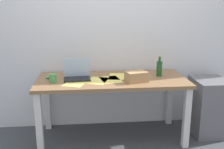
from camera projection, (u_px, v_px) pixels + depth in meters
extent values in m
plane|color=#42474C|center=(112.00, 137.00, 3.33)|extent=(8.00, 8.00, 0.00)
cube|color=white|center=(109.00, 28.00, 3.41)|extent=(5.20, 0.08, 2.60)
cube|color=olive|center=(112.00, 80.00, 3.14)|extent=(1.75, 0.75, 0.04)
cube|color=silver|center=(39.00, 124.00, 2.86)|extent=(0.07, 0.07, 0.71)
cube|color=silver|center=(187.00, 118.00, 3.01)|extent=(0.07, 0.07, 0.71)
cube|color=silver|center=(47.00, 103.00, 3.47)|extent=(0.07, 0.07, 0.71)
cube|color=silver|center=(170.00, 99.00, 3.62)|extent=(0.07, 0.07, 0.71)
cube|color=black|center=(77.00, 79.00, 3.08)|extent=(0.31, 0.22, 0.02)
cube|color=silver|center=(76.00, 67.00, 3.15)|extent=(0.30, 0.03, 0.21)
cylinder|color=#1E5123|center=(159.00, 69.00, 3.23)|extent=(0.07, 0.07, 0.18)
cylinder|color=#1E5123|center=(160.00, 59.00, 3.20)|extent=(0.03, 0.03, 0.06)
cylinder|color=gold|center=(160.00, 56.00, 3.19)|extent=(0.03, 0.03, 0.01)
ellipsoid|color=#4C9E56|center=(49.00, 77.00, 3.15)|extent=(0.07, 0.11, 0.03)
cube|color=tan|center=(136.00, 77.00, 3.01)|extent=(0.26, 0.22, 0.12)
cylinder|color=#4C9E56|center=(53.00, 78.00, 2.99)|extent=(0.08, 0.08, 0.09)
cube|color=#F4E06B|center=(111.00, 80.00, 3.09)|extent=(0.27, 0.33, 0.00)
cube|color=#F4E06B|center=(97.00, 81.00, 3.05)|extent=(0.29, 0.35, 0.00)
cube|color=#F4E06B|center=(76.00, 83.00, 2.97)|extent=(0.30, 0.35, 0.00)
cube|color=#F4E06B|center=(118.00, 76.00, 3.22)|extent=(0.25, 0.32, 0.00)
cube|color=slate|center=(208.00, 106.00, 3.36)|extent=(0.40, 0.48, 0.70)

